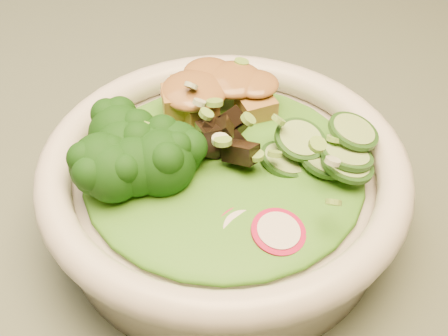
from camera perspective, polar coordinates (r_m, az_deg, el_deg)
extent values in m
cylinder|color=black|center=(1.11, 11.09, 1.40)|extent=(0.06, 0.06, 0.72)
cylinder|color=beige|center=(0.44, 0.00, -2.93)|extent=(0.22, 0.22, 0.05)
torus|color=beige|center=(0.42, 0.00, 0.04)|extent=(0.25, 0.25, 0.02)
ellipsoid|color=#306715|center=(0.42, 0.00, 0.10)|extent=(0.19, 0.19, 0.02)
ellipsoid|color=brown|center=(0.44, -1.11, 7.37)|extent=(0.06, 0.05, 0.01)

